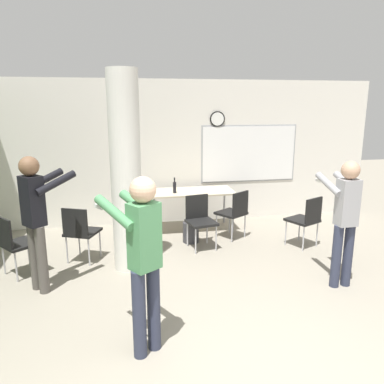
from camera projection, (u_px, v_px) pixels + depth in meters
name	position (u px, v px, depth m)	size (l,w,h in m)	color
wall_back	(180.00, 152.00, 7.41)	(8.00, 0.15, 2.80)	silver
support_pillar	(126.00, 173.00, 5.18)	(0.43, 0.43, 2.80)	silver
folding_table	(191.00, 194.00, 6.98)	(1.57, 0.73, 0.76)	beige
bottle_on_table	(175.00, 187.00, 6.78)	(0.06, 0.06, 0.29)	black
waste_bin	(191.00, 232.00, 6.47)	(0.28, 0.28, 0.36)	#38383D
chair_near_pillar	(80.00, 230.00, 5.57)	(0.58, 0.58, 0.87)	black
chair_by_left_wall	(15.00, 241.00, 5.12)	(0.62, 0.62, 0.87)	black
chair_table_front	(200.00, 218.00, 6.16)	(0.52, 0.52, 0.87)	black
chair_mid_room	(306.00, 218.00, 6.16)	(0.59, 0.59, 0.87)	black
chair_table_right	(234.00, 211.00, 6.57)	(0.61, 0.61, 0.87)	black
person_playing_front	(143.00, 253.00, 3.41)	(0.62, 0.69, 1.73)	#2D3347
person_playing_side	(345.00, 214.00, 4.74)	(0.38, 0.65, 1.66)	#2D3347
person_watching_back	(36.00, 214.00, 4.61)	(0.68, 0.65, 1.74)	#514C47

